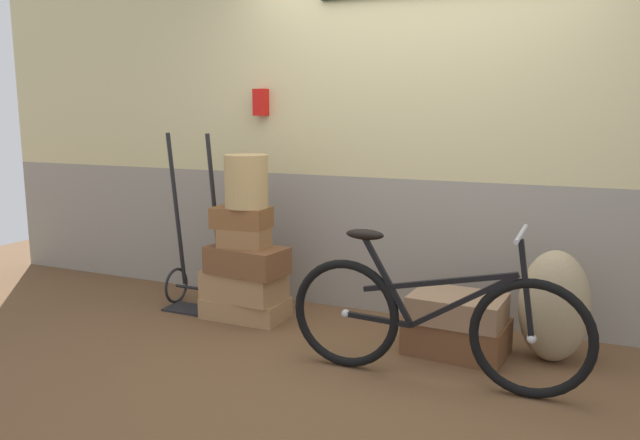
# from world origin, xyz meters

# --- Properties ---
(ground) EXTENTS (9.59, 5.20, 0.06)m
(ground) POSITION_xyz_m (0.00, 0.00, -0.03)
(ground) COLOR brown
(station_building) EXTENTS (7.59, 0.74, 2.77)m
(station_building) POSITION_xyz_m (0.01, 0.85, 1.39)
(station_building) COLOR gray
(station_building) RESTS_ON ground
(suitcase_0) EXTENTS (0.59, 0.35, 0.14)m
(suitcase_0) POSITION_xyz_m (-1.05, 0.23, 0.07)
(suitcase_0) COLOR #9E754C
(suitcase_0) RESTS_ON ground
(suitcase_1) EXTENTS (0.59, 0.38, 0.20)m
(suitcase_1) POSITION_xyz_m (-1.05, 0.22, 0.24)
(suitcase_1) COLOR #9E754C
(suitcase_1) RESTS_ON suitcase_0
(suitcase_2) EXTENTS (0.58, 0.38, 0.19)m
(suitcase_2) POSITION_xyz_m (-1.00, 0.19, 0.44)
(suitcase_2) COLOR brown
(suitcase_2) RESTS_ON suitcase_1
(suitcase_3) EXTENTS (0.35, 0.23, 0.13)m
(suitcase_3) POSITION_xyz_m (-1.02, 0.18, 0.60)
(suitcase_3) COLOR olive
(suitcase_3) RESTS_ON suitcase_2
(suitcase_4) EXTENTS (0.40, 0.27, 0.15)m
(suitcase_4) POSITION_xyz_m (-1.05, 0.20, 0.74)
(suitcase_4) COLOR brown
(suitcase_4) RESTS_ON suitcase_3
(suitcase_5) EXTENTS (0.62, 0.45, 0.21)m
(suitcase_5) POSITION_xyz_m (0.48, 0.20, 0.11)
(suitcase_5) COLOR brown
(suitcase_5) RESTS_ON ground
(suitcase_6) EXTENTS (0.57, 0.43, 0.16)m
(suitcase_6) POSITION_xyz_m (0.49, 0.18, 0.29)
(suitcase_6) COLOR #937051
(suitcase_6) RESTS_ON suitcase_5
(wicker_basket) EXTENTS (0.30, 0.30, 0.37)m
(wicker_basket) POSITION_xyz_m (-1.01, 0.21, 0.99)
(wicker_basket) COLOR tan
(wicker_basket) RESTS_ON suitcase_4
(luggage_trolley) EXTENTS (0.43, 0.36, 1.32)m
(luggage_trolley) POSITION_xyz_m (-1.52, 0.29, 0.31)
(luggage_trolley) COLOR black
(luggage_trolley) RESTS_ON ground
(burlap_sack) EXTENTS (0.40, 0.34, 0.67)m
(burlap_sack) POSITION_xyz_m (1.02, 0.31, 0.34)
(burlap_sack) COLOR #9E8966
(burlap_sack) RESTS_ON ground
(bicycle) EXTENTS (1.66, 0.46, 0.87)m
(bicycle) POSITION_xyz_m (0.44, -0.27, 0.34)
(bicycle) COLOR black
(bicycle) RESTS_ON ground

